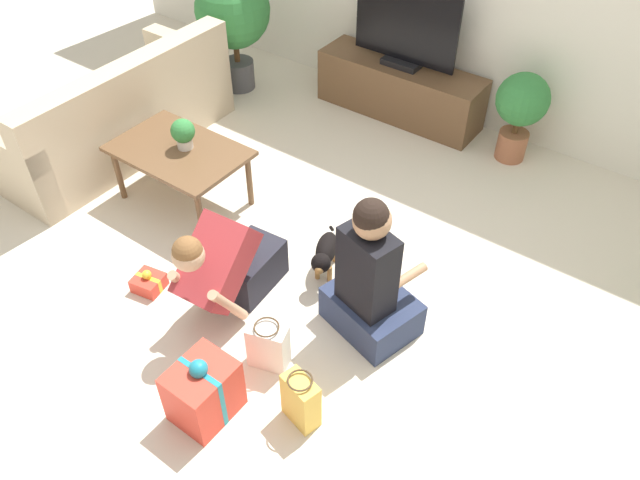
# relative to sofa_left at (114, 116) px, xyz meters

# --- Properties ---
(ground_plane) EXTENTS (16.00, 16.00, 0.00)m
(ground_plane) POSITION_rel_sofa_left_xyz_m (2.40, -0.54, -0.29)
(ground_plane) COLOR beige
(sofa_left) EXTENTS (0.89, 1.98, 0.83)m
(sofa_left) POSITION_rel_sofa_left_xyz_m (0.00, 0.00, 0.00)
(sofa_left) COLOR #C6B293
(sofa_left) RESTS_ON ground_plane
(coffee_table) EXTENTS (0.95, 0.63, 0.46)m
(coffee_table) POSITION_rel_sofa_left_xyz_m (0.96, -0.19, 0.12)
(coffee_table) COLOR brown
(coffee_table) RESTS_ON ground_plane
(tv_console) EXTENTS (1.48, 0.42, 0.47)m
(tv_console) POSITION_rel_sofa_left_xyz_m (1.61, 1.81, -0.06)
(tv_console) COLOR brown
(tv_console) RESTS_ON ground_plane
(tv) EXTENTS (0.94, 0.20, 0.67)m
(tv) POSITION_rel_sofa_left_xyz_m (1.61, 1.81, 0.47)
(tv) COLOR black
(tv) RESTS_ON tv_console
(potted_plant_back_right) EXTENTS (0.41, 0.41, 0.74)m
(potted_plant_back_right) POSITION_rel_sofa_left_xyz_m (2.70, 1.76, 0.17)
(potted_plant_back_right) COLOR #A36042
(potted_plant_back_right) RESTS_ON ground_plane
(potted_plant_corner_left) EXTENTS (0.67, 0.67, 1.08)m
(potted_plant_corner_left) POSITION_rel_sofa_left_xyz_m (0.14, 1.34, 0.41)
(potted_plant_corner_left) COLOR #4C4C51
(potted_plant_corner_left) RESTS_ON ground_plane
(person_kneeling) EXTENTS (0.38, 0.82, 0.78)m
(person_kneeling) POSITION_rel_sofa_left_xyz_m (1.94, -0.76, 0.04)
(person_kneeling) COLOR #23232D
(person_kneeling) RESTS_ON ground_plane
(person_sitting) EXTENTS (0.61, 0.57, 1.00)m
(person_sitting) POSITION_rel_sofa_left_xyz_m (2.72, -0.42, 0.08)
(person_sitting) COLOR #283351
(person_sitting) RESTS_ON ground_plane
(dog) EXTENTS (0.25, 0.43, 0.29)m
(dog) POSITION_rel_sofa_left_xyz_m (2.26, -0.21, -0.10)
(dog) COLOR black
(dog) RESTS_ON ground_plane
(gift_box_a) EXTENTS (0.28, 0.34, 0.43)m
(gift_box_a) POSITION_rel_sofa_left_xyz_m (2.34, -1.43, -0.11)
(gift_box_a) COLOR red
(gift_box_a) RESTS_ON ground_plane
(gift_box_b) EXTENTS (0.21, 0.21, 0.15)m
(gift_box_b) POSITION_rel_sofa_left_xyz_m (1.41, -0.98, -0.24)
(gift_box_b) COLOR red
(gift_box_b) RESTS_ON ground_plane
(gift_bag_a) EXTENTS (0.23, 0.16, 0.35)m
(gift_bag_a) POSITION_rel_sofa_left_xyz_m (2.78, -1.16, -0.13)
(gift_bag_a) COLOR #E5B74C
(gift_bag_a) RESTS_ON ground_plane
(gift_bag_b) EXTENTS (0.25, 0.18, 0.33)m
(gift_bag_b) POSITION_rel_sofa_left_xyz_m (2.42, -0.98, -0.14)
(gift_bag_b) COLOR white
(gift_bag_b) RESTS_ON ground_plane
(tabletop_plant) EXTENTS (0.17, 0.17, 0.22)m
(tabletop_plant) POSITION_rel_sofa_left_xyz_m (0.99, -0.14, 0.29)
(tabletop_plant) COLOR beige
(tabletop_plant) RESTS_ON coffee_table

